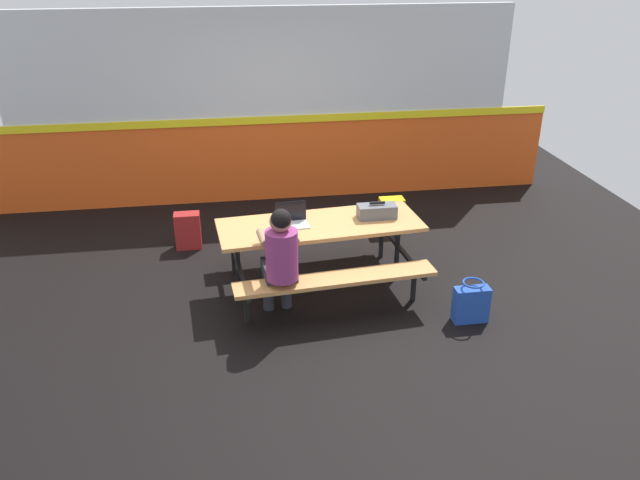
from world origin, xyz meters
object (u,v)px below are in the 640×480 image
student_nearer (280,256)px  satchel_spare (188,231)px  picnic_table_main (320,238)px  toolbox_grey (377,211)px  backpack_dark (391,215)px  laptop_silver (292,220)px  tote_bag_bright (471,304)px

student_nearer → satchel_spare: size_ratio=2.74×
picnic_table_main → toolbox_grey: bearing=5.2°
backpack_dark → laptop_silver: bearing=-137.4°
picnic_table_main → toolbox_grey: size_ratio=5.33×
laptop_silver → satchel_spare: bearing=133.8°
picnic_table_main → toolbox_grey: toolbox_grey is taller
backpack_dark → satchel_spare: size_ratio=1.00×
student_nearer → satchel_spare: bearing=117.9°
picnic_table_main → tote_bag_bright: bearing=-33.5°
picnic_table_main → laptop_silver: 0.35m
picnic_table_main → satchel_spare: (-1.41, 1.19, -0.36)m
toolbox_grey → backpack_dark: size_ratio=0.91×
laptop_silver → tote_bag_bright: laptop_silver is taller
picnic_table_main → student_nearer: (-0.47, -0.60, 0.13)m
student_nearer → satchel_spare: 2.08m
laptop_silver → backpack_dark: bearing=42.6°
tote_bag_bright → laptop_silver: bearing=151.1°
toolbox_grey → satchel_spare: size_ratio=0.91×
student_nearer → backpack_dark: student_nearer is taller
student_nearer → laptop_silver: size_ratio=3.56×
toolbox_grey → tote_bag_bright: toolbox_grey is taller
toolbox_grey → tote_bag_bright: (0.73, -0.94, -0.62)m
laptop_silver → satchel_spare: 1.73m
tote_bag_bright → satchel_spare: 3.44m
backpack_dark → satchel_spare: bearing=-177.7°
picnic_table_main → student_nearer: student_nearer is taller
student_nearer → picnic_table_main: bearing=52.3°
backpack_dark → tote_bag_bright: (0.23, -2.17, -0.02)m
satchel_spare → student_nearer: bearing=-62.1°
laptop_silver → tote_bag_bright: bearing=-28.9°
student_nearer → toolbox_grey: (1.07, 0.66, 0.10)m
laptop_silver → backpack_dark: (1.39, 1.28, -0.57)m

